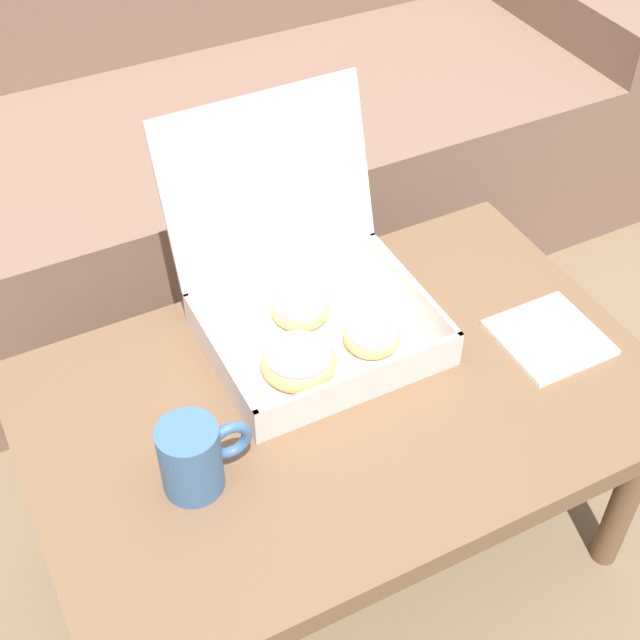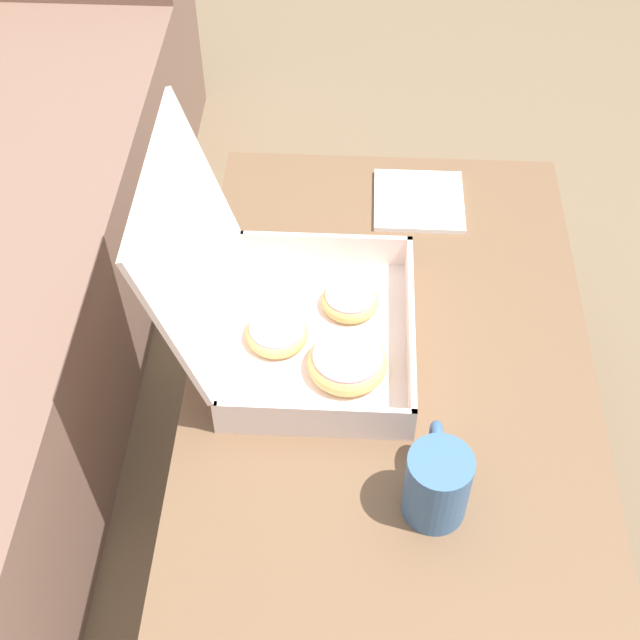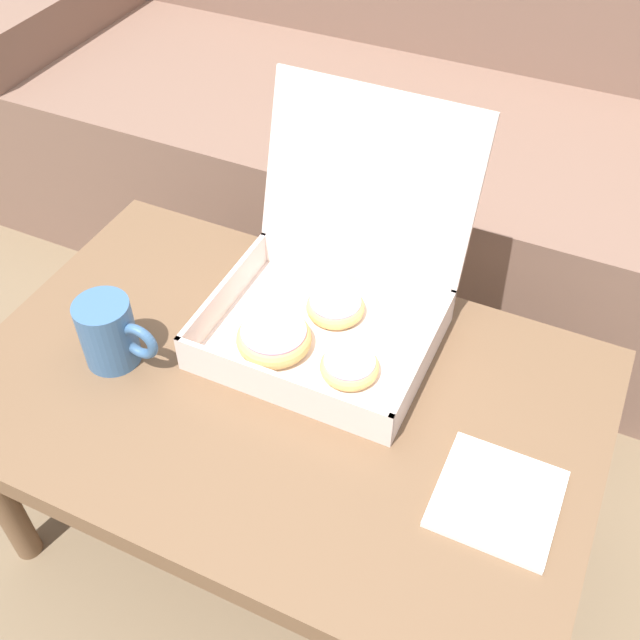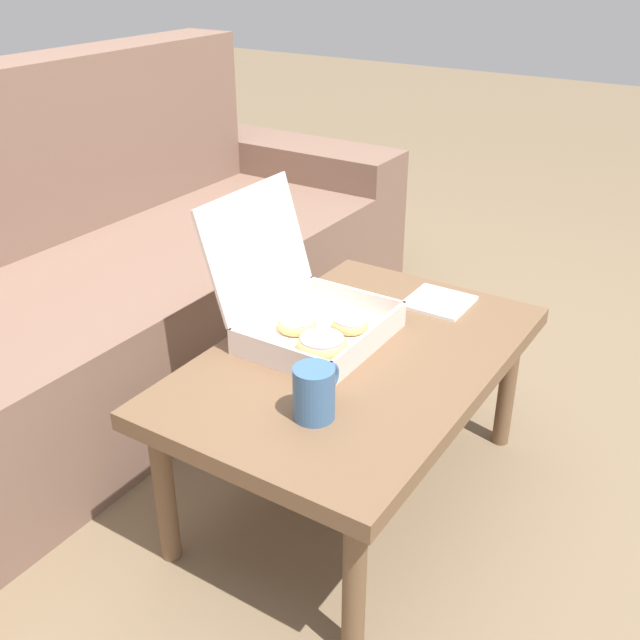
% 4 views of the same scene
% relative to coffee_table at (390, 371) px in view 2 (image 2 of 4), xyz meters
% --- Properties ---
extents(ground_plane, '(12.00, 12.00, 0.00)m').
position_rel_coffee_table_xyz_m(ground_plane, '(0.00, 0.12, -0.35)').
color(ground_plane, '#756047').
extents(coffee_table, '(0.91, 0.58, 0.39)m').
position_rel_coffee_table_xyz_m(coffee_table, '(0.00, 0.00, 0.00)').
color(coffee_table, brown).
rests_on(coffee_table, ground_plane).
extents(pastry_box, '(0.33, 0.35, 0.32)m').
position_rel_coffee_table_xyz_m(pastry_box, '(0.01, 0.14, 0.10)').
color(pastry_box, silver).
rests_on(pastry_box, coffee_table).
extents(coffee_mug, '(0.13, 0.08, 0.11)m').
position_rel_coffee_table_xyz_m(coffee_mug, '(-0.25, -0.05, 0.10)').
color(coffee_mug, '#3D6693').
rests_on(coffee_mug, coffee_table).
extents(napkin_stack, '(0.15, 0.15, 0.01)m').
position_rel_coffee_table_xyz_m(napkin_stack, '(0.33, -0.05, 0.05)').
color(napkin_stack, white).
rests_on(napkin_stack, coffee_table).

